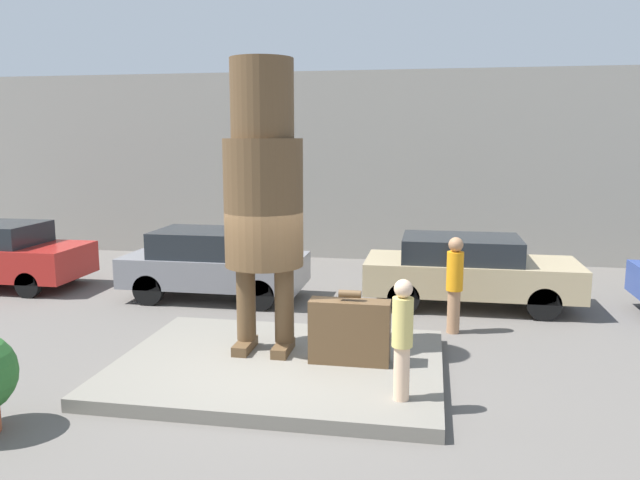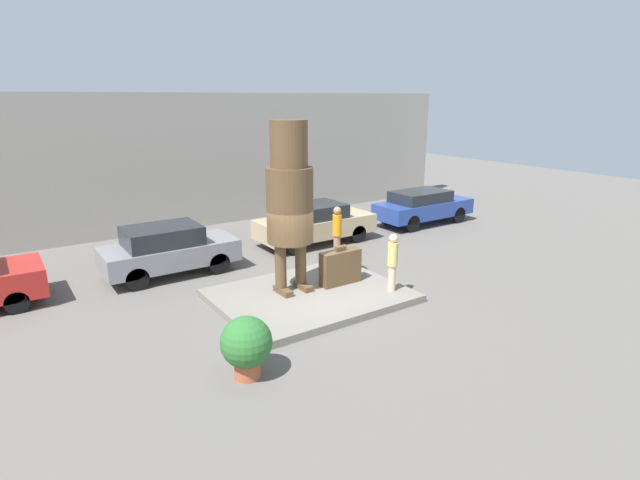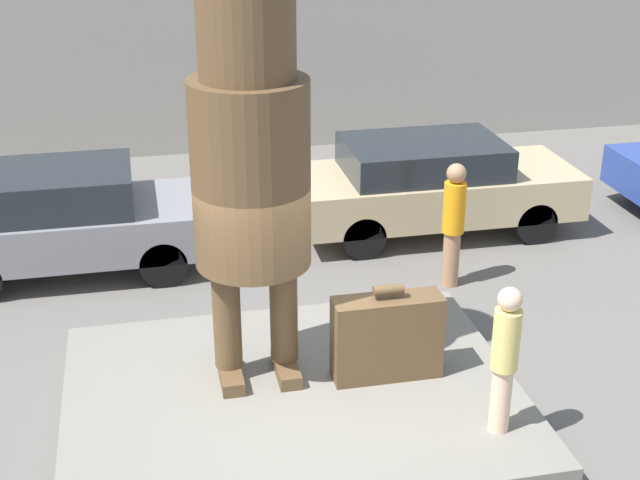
% 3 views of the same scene
% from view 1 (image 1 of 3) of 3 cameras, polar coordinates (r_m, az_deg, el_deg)
% --- Properties ---
extents(ground_plane, '(60.00, 60.00, 0.00)m').
position_cam_1_polar(ground_plane, '(10.12, -3.73, -11.94)').
color(ground_plane, '#605B56').
extents(pedestal, '(5.08, 3.94, 0.20)m').
position_cam_1_polar(pedestal, '(10.09, -3.73, -11.41)').
color(pedestal, slate).
rests_on(pedestal, ground_plane).
extents(building_backdrop, '(28.00, 0.60, 5.61)m').
position_cam_1_polar(building_backdrop, '(19.06, 3.27, 6.74)').
color(building_backdrop, gray).
rests_on(building_backdrop, ground_plane).
extents(statue_figure, '(1.27, 1.27, 4.68)m').
position_cam_1_polar(statue_figure, '(9.97, -5.21, 5.09)').
color(statue_figure, brown).
rests_on(statue_figure, pedestal).
extents(giant_suitcase, '(1.25, 0.39, 1.16)m').
position_cam_1_polar(giant_suitcase, '(9.77, 2.72, -8.34)').
color(giant_suitcase, brown).
rests_on(giant_suitcase, pedestal).
extents(tourist, '(0.28, 0.28, 1.65)m').
position_cam_1_polar(tourist, '(8.39, 7.54, -8.56)').
color(tourist, beige).
rests_on(tourist, pedestal).
extents(parked_car_red, '(4.07, 1.89, 1.59)m').
position_cam_1_polar(parked_car_red, '(17.29, -27.17, -1.13)').
color(parked_car_red, '#B2231E').
rests_on(parked_car_red, ground_plane).
extents(parked_car_grey, '(4.09, 1.82, 1.59)m').
position_cam_1_polar(parked_car_grey, '(14.49, -9.77, -2.04)').
color(parked_car_grey, gray).
rests_on(parked_car_grey, ground_plane).
extents(parked_car_tan, '(4.55, 1.87, 1.54)m').
position_cam_1_polar(parked_car_tan, '(14.00, 13.39, -2.62)').
color(parked_car_tan, tan).
rests_on(parked_car_tan, ground_plane).
extents(worker_hivis, '(0.31, 0.31, 1.84)m').
position_cam_1_polar(worker_hivis, '(12.00, 12.21, -3.68)').
color(worker_hivis, '#A87A56').
rests_on(worker_hivis, ground_plane).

